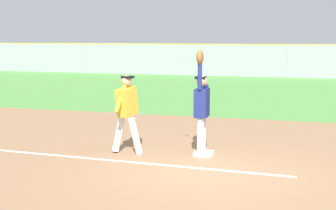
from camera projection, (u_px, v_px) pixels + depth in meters
The scene contains 11 objects.
ground_plane at pixel (208, 174), 9.28m from camera, with size 73.23×73.23×0.00m, color #936D4C.
outfield_grass at pixel (275, 91), 23.11m from camera, with size 55.55×16.33×0.01m, color #549342.
chalk_foul_line at pixel (19, 152), 11.02m from camera, with size 12.00×0.10×0.01m, color white.
first_base at pixel (204, 153), 10.72m from camera, with size 0.38×0.38×0.08m, color white.
fielder at pixel (202, 104), 10.48m from camera, with size 0.28×0.89×2.28m.
runner at pixel (127, 109), 10.70m from camera, with size 0.76×0.84×1.72m.
baseball at pixel (189, 56), 10.40m from camera, with size 0.07×0.07×0.07m, color white.
outfield_fence at pixel (287, 61), 30.71m from camera, with size 55.63×0.08×2.06m.
parked_car_silver at pixel (131, 61), 37.86m from camera, with size 4.53×2.37×1.25m.
parked_car_black at pixel (205, 62), 35.98m from camera, with size 4.50×2.32×1.25m.
parked_car_white at pixel (281, 64), 34.28m from camera, with size 4.53×2.38×1.25m.
Camera 1 is at (1.91, -8.84, 2.54)m, focal length 53.20 mm.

